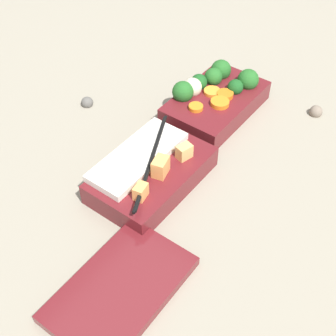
# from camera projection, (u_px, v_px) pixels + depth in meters

# --- Properties ---
(ground_plane) EXTENTS (3.00, 3.00, 0.00)m
(ground_plane) POSITION_uv_depth(u_px,v_px,m) (189.00, 148.00, 0.80)
(ground_plane) COLOR gray
(bento_tray_vegetable) EXTENTS (0.20, 0.13, 0.07)m
(bento_tray_vegetable) POSITION_uv_depth(u_px,v_px,m) (215.00, 98.00, 0.86)
(bento_tray_vegetable) COLOR maroon
(bento_tray_vegetable) RESTS_ON ground_plane
(bento_tray_rice) EXTENTS (0.20, 0.12, 0.07)m
(bento_tray_rice) POSITION_uv_depth(u_px,v_px,m) (150.00, 172.00, 0.73)
(bento_tray_rice) COLOR maroon
(bento_tray_rice) RESTS_ON ground_plane
(bento_lid) EXTENTS (0.19, 0.12, 0.01)m
(bento_lid) POSITION_uv_depth(u_px,v_px,m) (120.00, 289.00, 0.60)
(bento_lid) COLOR maroon
(bento_lid) RESTS_ON ground_plane
(pebble_1) EXTENTS (0.02, 0.02, 0.02)m
(pebble_1) POSITION_uv_depth(u_px,v_px,m) (316.00, 112.00, 0.87)
(pebble_1) COLOR #7A6B5B
(pebble_1) RESTS_ON ground_plane
(pebble_2) EXTENTS (0.02, 0.02, 0.02)m
(pebble_2) POSITION_uv_depth(u_px,v_px,m) (87.00, 103.00, 0.89)
(pebble_2) COLOR #595651
(pebble_2) RESTS_ON ground_plane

